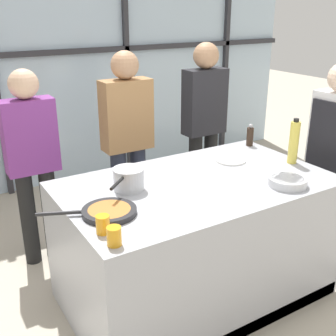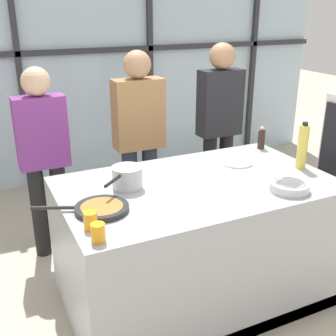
{
  "view_description": "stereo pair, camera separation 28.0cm",
  "coord_description": "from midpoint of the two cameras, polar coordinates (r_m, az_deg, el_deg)",
  "views": [
    {
      "loc": [
        -1.54,
        -2.13,
        2.02
      ],
      "look_at": [
        -0.17,
        0.1,
        1.01
      ],
      "focal_mm": 45.0,
      "sensor_mm": 36.0,
      "label": 1
    },
    {
      "loc": [
        -1.29,
        -2.26,
        2.02
      ],
      "look_at": [
        -0.17,
        0.1,
        1.01
      ],
      "focal_mm": 45.0,
      "sensor_mm": 36.0,
      "label": 2
    }
  ],
  "objects": [
    {
      "name": "demo_island",
      "position": [
        3.04,
        6.49,
        -9.99
      ],
      "size": [
        1.84,
        1.09,
        0.91
      ],
      "color": "#A8AAB2",
      "rests_on": "ground_plane"
    },
    {
      "name": "oil_bottle",
      "position": [
        3.22,
        20.17,
        2.72
      ],
      "size": [
        0.07,
        0.07,
        0.34
      ],
      "color": "#E0CC4C",
      "rests_on": "demo_island"
    },
    {
      "name": "mixing_bowl",
      "position": [
        2.84,
        18.85,
        -2.41
      ],
      "size": [
        0.25,
        0.25,
        0.06
      ],
      "color": "silver",
      "rests_on": "demo_island"
    },
    {
      "name": "white_plate",
      "position": [
        3.22,
        11.81,
        0.65
      ],
      "size": [
        0.23,
        0.23,
        0.01
      ],
      "primitive_type": "cylinder",
      "color": "white",
      "rests_on": "demo_island"
    },
    {
      "name": "ground_plane",
      "position": [
        3.3,
        6.16,
        -16.76
      ],
      "size": [
        18.0,
        18.0,
        0.0
      ],
      "primitive_type": "plane",
      "color": "#BCB29E"
    },
    {
      "name": "spectator_far_left",
      "position": [
        3.49,
        -14.32,
        1.99
      ],
      "size": [
        0.4,
        0.22,
        1.6
      ],
      "rotation": [
        0.0,
        0.0,
        3.14
      ],
      "color": "black",
      "rests_on": "ground_plane"
    },
    {
      "name": "back_window_wall",
      "position": [
        5.08,
        -9.26,
        13.9
      ],
      "size": [
        6.4,
        0.1,
        2.8
      ],
      "color": "silver",
      "rests_on": "ground_plane"
    },
    {
      "name": "juice_glass_near",
      "position": [
        2.13,
        -5.73,
        -8.82
      ],
      "size": [
        0.07,
        0.07,
        0.1
      ],
      "primitive_type": "cylinder",
      "color": "orange",
      "rests_on": "demo_island"
    },
    {
      "name": "frying_pan",
      "position": [
        2.45,
        -5.94,
        -5.5
      ],
      "size": [
        0.54,
        0.33,
        0.03
      ],
      "color": "#232326",
      "rests_on": "demo_island"
    },
    {
      "name": "spectator_center_left",
      "position": [
        3.71,
        -1.81,
        4.49
      ],
      "size": [
        0.43,
        0.24,
        1.68
      ],
      "rotation": [
        0.0,
        0.0,
        3.14
      ],
      "color": "#232838",
      "rests_on": "ground_plane"
    },
    {
      "name": "juice_glass_far",
      "position": [
        2.25,
        -6.95,
        -7.19
      ],
      "size": [
        0.07,
        0.07,
        0.1
      ],
      "primitive_type": "cylinder",
      "color": "orange",
      "rests_on": "demo_island"
    },
    {
      "name": "pepper_grinder",
      "position": [
        3.59,
        14.75,
        3.82
      ],
      "size": [
        0.06,
        0.06,
        0.19
      ],
      "color": "#332319",
      "rests_on": "demo_island"
    },
    {
      "name": "saucepan",
      "position": [
        2.71,
        -2.64,
        -1.27
      ],
      "size": [
        0.31,
        0.29,
        0.14
      ],
      "color": "silver",
      "rests_on": "demo_island"
    },
    {
      "name": "spectator_center_right",
      "position": [
        4.09,
        8.92,
        6.25
      ],
      "size": [
        0.41,
        0.24,
        1.72
      ],
      "rotation": [
        0.0,
        0.0,
        3.14
      ],
      "color": "black",
      "rests_on": "ground_plane"
    }
  ]
}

